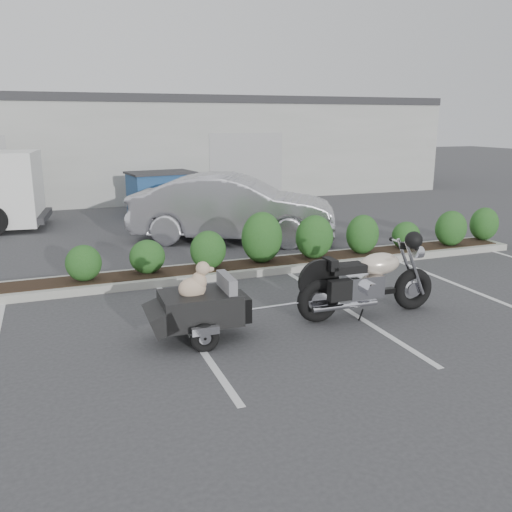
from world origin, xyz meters
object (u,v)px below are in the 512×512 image
object	(u,v)px
pet_trailer	(199,307)
sedan	(233,208)
motorcycle	(368,282)
dumpster	(161,192)

from	to	relation	value
pet_trailer	sedan	xyz separation A→B (m)	(2.56, 6.07, 0.37)
motorcycle	pet_trailer	world-z (taller)	motorcycle
dumpster	sedan	bearing A→B (deg)	-87.89
motorcycle	dumpster	world-z (taller)	motorcycle
pet_trailer	dumpster	bearing A→B (deg)	82.68
sedan	motorcycle	bearing A→B (deg)	-150.29
pet_trailer	sedan	size ratio (longest dim) A/B	0.37
dumpster	motorcycle	bearing A→B (deg)	-92.41
motorcycle	dumpster	distance (m)	11.08
motorcycle	pet_trailer	bearing A→B (deg)	-179.26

